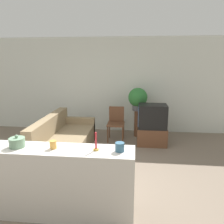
{
  "coord_description": "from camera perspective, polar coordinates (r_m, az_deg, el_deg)",
  "views": [
    {
      "loc": [
        1.15,
        -2.89,
        2.05
      ],
      "look_at": [
        0.62,
        2.16,
        0.85
      ],
      "focal_mm": 35.0,
      "sensor_mm": 36.0,
      "label": 1
    }
  ],
  "objects": [
    {
      "name": "wall_back",
      "position": [
        6.46,
        -4.31,
        7.03
      ],
      "size": [
        9.0,
        0.06,
        2.7
      ],
      "color": "silver",
      "rests_on": "ground_plane"
    },
    {
      "name": "coffee_tin",
      "position": [
        2.73,
        2.04,
        -9.12
      ],
      "size": [
        0.12,
        0.12,
        0.11
      ],
      "color": "#335B75",
      "rests_on": "foreground_counter"
    },
    {
      "name": "tv_stand",
      "position": [
        5.56,
        10.3,
        -6.16
      ],
      "size": [
        0.73,
        0.52,
        0.44
      ],
      "color": "brown",
      "rests_on": "ground_plane"
    },
    {
      "name": "foreground_counter",
      "position": [
        3.18,
        -16.8,
        -16.95
      ],
      "size": [
        2.34,
        0.44,
        0.95
      ],
      "color": "beige",
      "rests_on": "ground_plane"
    },
    {
      "name": "ground_plane",
      "position": [
        3.72,
        -13.95,
        -20.54
      ],
      "size": [
        14.0,
        14.0,
        0.0
      ],
      "primitive_type": "plane",
      "color": "#756656"
    },
    {
      "name": "television",
      "position": [
        5.42,
        10.45,
        -1.09
      ],
      "size": [
        0.69,
        0.49,
        0.58
      ],
      "color": "black",
      "rests_on": "tv_stand"
    },
    {
      "name": "candlestick",
      "position": [
        2.76,
        -4.21,
        -8.48
      ],
      "size": [
        0.07,
        0.07,
        0.24
      ],
      "color": "#B7933D",
      "rests_on": "foreground_counter"
    },
    {
      "name": "decorative_bowl",
      "position": [
        3.11,
        -23.55,
        -7.27
      ],
      "size": [
        0.2,
        0.2,
        0.17
      ],
      "color": "gray",
      "rests_on": "foreground_counter"
    },
    {
      "name": "plant_stand",
      "position": [
        6.06,
        6.57,
        -2.94
      ],
      "size": [
        0.16,
        0.16,
        0.73
      ],
      "color": "brown",
      "rests_on": "ground_plane"
    },
    {
      "name": "wooden_chair",
      "position": [
        5.71,
        1.08,
        -2.51
      ],
      "size": [
        0.44,
        0.44,
        0.87
      ],
      "color": "brown",
      "rests_on": "ground_plane"
    },
    {
      "name": "potted_plant",
      "position": [
        5.9,
        6.75,
        3.62
      ],
      "size": [
        0.51,
        0.51,
        0.61
      ],
      "color": "#4C4C51",
      "rests_on": "plant_stand"
    },
    {
      "name": "couch",
      "position": [
        5.05,
        -12.49,
        -7.46
      ],
      "size": [
        0.95,
        2.06,
        0.84
      ],
      "color": "#847051",
      "rests_on": "ground_plane"
    },
    {
      "name": "candle_jar",
      "position": [
        2.91,
        -15.13,
        -8.22
      ],
      "size": [
        0.09,
        0.09,
        0.1
      ],
      "color": "gold",
      "rests_on": "foreground_counter"
    }
  ]
}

